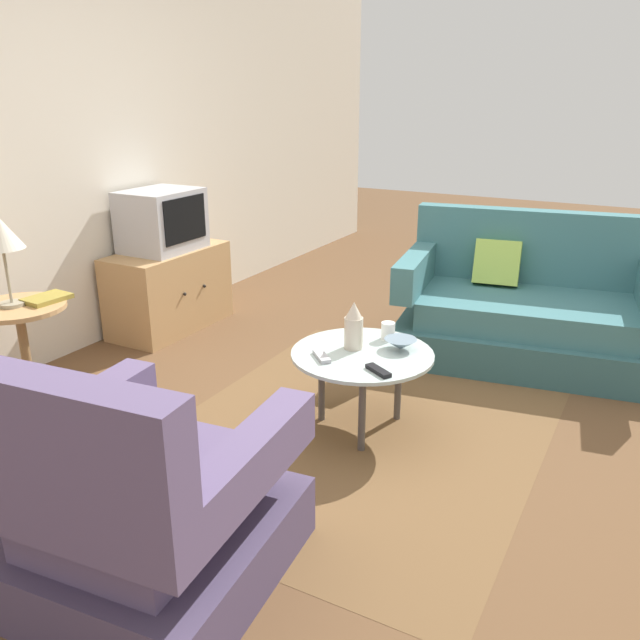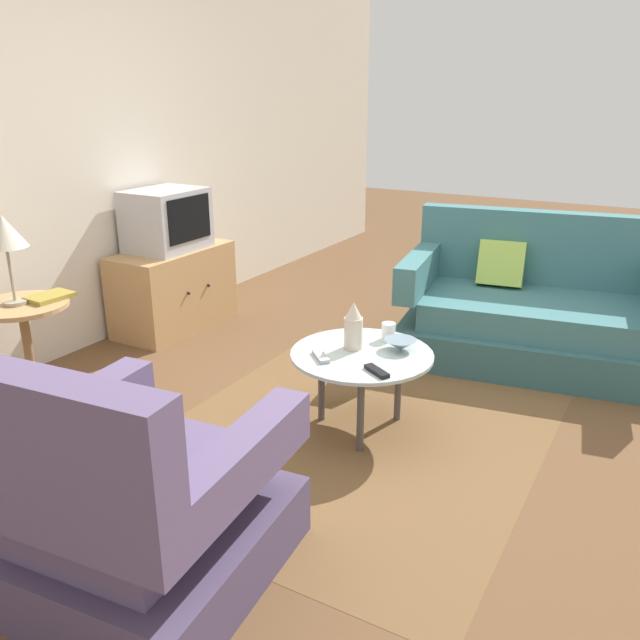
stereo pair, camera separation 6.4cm
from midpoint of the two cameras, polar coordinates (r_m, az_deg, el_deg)
The scene contains 16 objects.
ground_plane at distance 3.41m, azimuth 4.72°, elevation -9.78°, with size 16.00×16.00×0.00m, color brown.
back_wall at distance 4.41m, azimuth -23.14°, elevation 13.99°, with size 9.00×0.12×2.70m, color beige.
area_rug at distance 3.44m, azimuth 4.09°, elevation -9.42°, with size 2.34×1.81×0.00m, color brown.
armchair at distance 2.40m, azimuth -15.30°, elevation -15.73°, with size 0.98×0.94×0.94m.
couch at distance 4.42m, azimuth 18.30°, elevation 0.57°, with size 1.14×1.69×0.91m.
coffee_table at distance 3.27m, azimuth 4.24°, elevation -3.55°, with size 0.72×0.72×0.42m.
side_table at distance 3.85m, azimuth -24.08°, elevation -0.98°, with size 0.49×0.49×0.59m.
tv_stand at distance 4.86m, azimuth -12.39°, elevation 2.73°, with size 0.92×0.48×0.59m.
television at distance 4.75m, azimuth -12.99°, elevation 8.61°, with size 0.53×0.43×0.42m.
table_lamp at distance 3.72m, azimuth -25.61°, elevation 6.80°, with size 0.22×0.22×0.48m.
vase at distance 3.26m, azimuth 3.52°, elevation -0.59°, with size 0.10×0.10×0.25m.
mug at distance 3.43m, azimuth 6.60°, elevation -0.98°, with size 0.12×0.07×0.09m.
bowl at distance 3.30m, azimuth 7.63°, elevation -2.17°, with size 0.17×0.17×0.06m.
tv_remote_dark at distance 3.03m, azimuth 5.62°, elevation -4.50°, with size 0.12×0.15×0.02m.
tv_remote_silver at distance 3.18m, azimuth 0.65°, elevation -3.22°, with size 0.14×0.15×0.02m.
book at distance 3.82m, azimuth -22.26°, elevation 1.91°, with size 0.24×0.18×0.03m.
Camera 2 is at (-2.69, -1.25, 1.67)m, focal length 36.33 mm.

